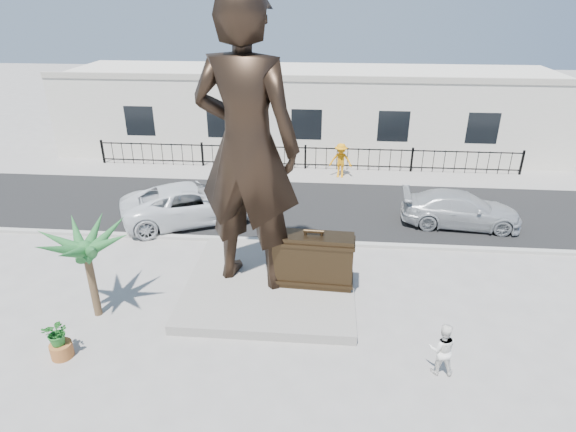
% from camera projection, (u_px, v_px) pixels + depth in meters
% --- Properties ---
extents(ground, '(100.00, 100.00, 0.00)m').
position_uv_depth(ground, '(282.00, 317.00, 13.95)').
color(ground, '#9E9991').
rests_on(ground, ground).
extents(street, '(40.00, 7.00, 0.01)m').
position_uv_depth(street, '(299.00, 205.00, 21.16)').
color(street, black).
rests_on(street, ground).
extents(curb, '(40.00, 0.25, 0.12)m').
position_uv_depth(curb, '(294.00, 242.00, 17.98)').
color(curb, '#A5A399').
rests_on(curb, ground).
extents(far_sidewalk, '(40.00, 2.50, 0.02)m').
position_uv_depth(far_sidewalk, '(304.00, 174.00, 24.76)').
color(far_sidewalk, '#9E9991').
rests_on(far_sidewalk, ground).
extents(plinth, '(5.20, 5.20, 0.30)m').
position_uv_depth(plinth, '(271.00, 283.00, 15.28)').
color(plinth, gray).
rests_on(plinth, ground).
extents(fence, '(22.00, 0.10, 1.20)m').
position_uv_depth(fence, '(305.00, 158.00, 25.23)').
color(fence, black).
rests_on(fence, ground).
extents(building, '(28.00, 7.00, 4.40)m').
position_uv_depth(building, '(309.00, 110.00, 28.33)').
color(building, silver).
rests_on(building, ground).
extents(statue, '(3.52, 2.74, 8.54)m').
position_uv_depth(statue, '(247.00, 148.00, 13.52)').
color(statue, black).
rests_on(statue, plinth).
extents(suitcase, '(2.44, 0.89, 1.70)m').
position_uv_depth(suitcase, '(313.00, 260.00, 14.64)').
color(suitcase, black).
rests_on(suitcase, plinth).
extents(tourist, '(0.72, 0.58, 1.42)m').
position_uv_depth(tourist, '(442.00, 349.00, 11.66)').
color(tourist, white).
rests_on(tourist, ground).
extents(car_white, '(6.08, 4.61, 1.53)m').
position_uv_depth(car_white, '(192.00, 203.00, 19.47)').
color(car_white, silver).
rests_on(car_white, street).
extents(car_silver, '(4.75, 2.23, 1.34)m').
position_uv_depth(car_silver, '(461.00, 209.00, 19.14)').
color(car_silver, '#A9ACAD').
rests_on(car_silver, street).
extents(worker, '(1.19, 0.77, 1.74)m').
position_uv_depth(worker, '(341.00, 160.00, 23.96)').
color(worker, orange).
rests_on(worker, far_sidewalk).
extents(palm_tree, '(1.80, 1.80, 3.20)m').
position_uv_depth(palm_tree, '(99.00, 314.00, 14.07)').
color(palm_tree, '#205827').
rests_on(palm_tree, ground).
extents(planter, '(0.56, 0.56, 0.40)m').
position_uv_depth(planter, '(62.00, 350.00, 12.37)').
color(planter, '#9B5829').
rests_on(planter, ground).
extents(shrub, '(0.65, 0.56, 0.72)m').
position_uv_depth(shrub, '(57.00, 333.00, 12.13)').
color(shrub, '#226A24').
rests_on(shrub, planter).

